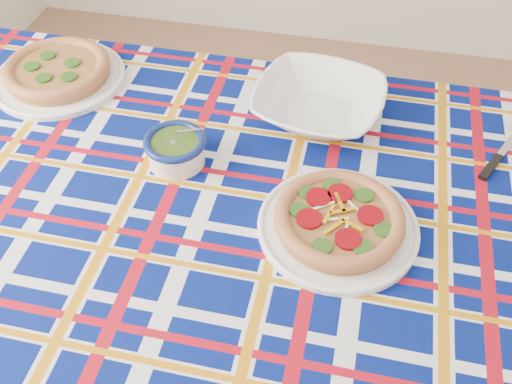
% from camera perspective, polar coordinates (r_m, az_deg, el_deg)
% --- Properties ---
extents(dining_table, '(1.70, 1.07, 0.80)m').
position_cam_1_polar(dining_table, '(1.23, -1.32, -4.54)').
color(dining_table, brown).
rests_on(dining_table, floor).
extents(tablecloth, '(1.74, 1.10, 0.11)m').
position_cam_1_polar(tablecloth, '(1.21, -1.34, -3.75)').
color(tablecloth, '#051361').
rests_on(tablecloth, dining_table).
extents(main_focaccia_plate, '(0.36, 0.36, 0.06)m').
position_cam_1_polar(main_focaccia_plate, '(1.12, 8.32, -2.69)').
color(main_focaccia_plate, '#9A6436').
rests_on(main_focaccia_plate, tablecloth).
extents(pesto_bowl, '(0.16, 0.16, 0.08)m').
position_cam_1_polar(pesto_bowl, '(1.25, -8.06, 4.41)').
color(pesto_bowl, '#253E11').
rests_on(pesto_bowl, tablecloth).
extents(serving_bowl, '(0.35, 0.35, 0.07)m').
position_cam_1_polar(serving_bowl, '(1.37, 6.27, 8.81)').
color(serving_bowl, white).
rests_on(serving_bowl, tablecloth).
extents(second_focaccia_plate, '(0.38, 0.38, 0.06)m').
position_cam_1_polar(second_focaccia_plate, '(1.57, -19.26, 11.42)').
color(second_focaccia_plate, '#9A6436').
rests_on(second_focaccia_plate, tablecloth).
extents(table_knife, '(0.12, 0.22, 0.01)m').
position_cam_1_polar(table_knife, '(1.43, 23.98, 4.50)').
color(table_knife, silver).
rests_on(table_knife, tablecloth).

